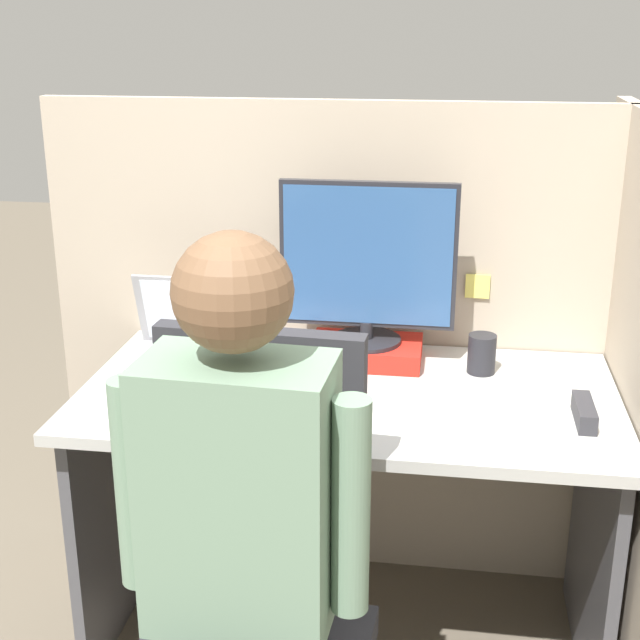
{
  "coord_description": "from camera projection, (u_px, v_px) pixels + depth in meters",
  "views": [
    {
      "loc": [
        0.24,
        -1.72,
        1.67
      ],
      "look_at": [
        -0.05,
        0.18,
        1.0
      ],
      "focal_mm": 50.0,
      "sensor_mm": 36.0,
      "label": 1
    }
  ],
  "objects": [
    {
      "name": "cubicle_panel_back",
      "position": [
        363.0,
        349.0,
        2.65
      ],
      "size": [
        1.87,
        0.05,
        1.45
      ],
      "color": "tan",
      "rests_on": "ground"
    },
    {
      "name": "laptop",
      "position": [
        197.0,
        345.0,
        2.46
      ],
      "size": [
        0.37,
        0.22,
        0.23
      ],
      "color": "#99999E",
      "rests_on": "desk"
    },
    {
      "name": "office_chair",
      "position": [
        253.0,
        598.0,
        1.81
      ],
      "size": [
        0.53,
        0.57,
        1.07
      ],
      "color": "#2D2D33",
      "rests_on": "ground"
    },
    {
      "name": "coffee_mug",
      "position": [
        482.0,
        354.0,
        2.38
      ],
      "size": [
        0.07,
        0.07,
        0.11
      ],
      "color": "#232328",
      "rests_on": "desk"
    },
    {
      "name": "person",
      "position": [
        236.0,
        539.0,
        1.59
      ],
      "size": [
        0.48,
        0.4,
        1.33
      ],
      "color": "black",
      "rests_on": "ground"
    },
    {
      "name": "cubicle_panel_right",
      "position": [
        639.0,
        432.0,
        2.12
      ],
      "size": [
        0.04,
        1.36,
        1.45
      ],
      "color": "tan",
      "rests_on": "ground"
    },
    {
      "name": "mouse",
      "position": [
        269.0,
        402.0,
        2.16
      ],
      "size": [
        0.07,
        0.05,
        0.04
      ],
      "color": "silver",
      "rests_on": "desk"
    },
    {
      "name": "desk",
      "position": [
        347.0,
        458.0,
        2.34
      ],
      "size": [
        1.37,
        0.72,
        0.75
      ],
      "color": "#B7B7B2",
      "rests_on": "ground"
    },
    {
      "name": "stapler",
      "position": [
        584.0,
        412.0,
        2.1
      ],
      "size": [
        0.04,
        0.16,
        0.05
      ],
      "color": "#2D2D33",
      "rests_on": "desk"
    },
    {
      "name": "paper_box",
      "position": [
        366.0,
        351.0,
        2.46
      ],
      "size": [
        0.3,
        0.2,
        0.06
      ],
      "color": "red",
      "rests_on": "desk"
    },
    {
      "name": "carrot_toy",
      "position": [
        340.0,
        424.0,
        2.04
      ],
      "size": [
        0.05,
        0.11,
        0.05
      ],
      "color": "orange",
      "rests_on": "desk"
    },
    {
      "name": "monitor",
      "position": [
        368.0,
        263.0,
        2.39
      ],
      "size": [
        0.48,
        0.19,
        0.44
      ],
      "color": "#232328",
      "rests_on": "paper_box"
    }
  ]
}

